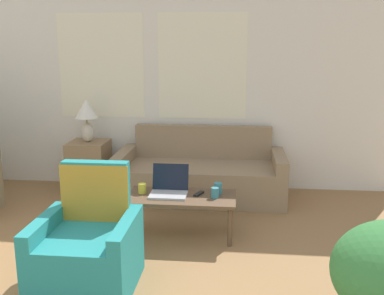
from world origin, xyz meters
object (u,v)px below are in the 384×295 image
at_px(cup_navy, 218,188).
at_px(cup_white, 215,193).
at_px(table_lamp, 87,115).
at_px(cup_yellow, 142,188).
at_px(armchair, 89,251).
at_px(laptop, 169,188).
at_px(couch, 201,176).
at_px(tv_remote, 199,194).
at_px(coffee_table, 181,200).

distance_m(cup_navy, cup_white, 0.12).
relative_size(table_lamp, cup_yellow, 5.44).
xyz_separation_m(armchair, cup_white, (0.91, 0.97, 0.17)).
height_order(table_lamp, laptop, table_lamp).
relative_size(armchair, cup_navy, 8.32).
bearing_deg(cup_white, couch, 100.88).
bearing_deg(cup_navy, couch, 103.31).
distance_m(couch, table_lamp, 1.60).
distance_m(cup_yellow, cup_white, 0.71).
relative_size(cup_navy, cup_white, 1.12).
distance_m(couch, tv_remote, 1.13).
bearing_deg(cup_white, coffee_table, 175.85).
relative_size(cup_yellow, cup_white, 1.00).
xyz_separation_m(armchair, table_lamp, (-0.74, 2.26, 0.70)).
height_order(armchair, tv_remote, armchair).
height_order(armchair, cup_navy, armchair).
distance_m(coffee_table, cup_white, 0.34).
bearing_deg(armchair, cup_navy, 49.27).
bearing_deg(cup_yellow, laptop, 0.80).
bearing_deg(cup_navy, coffee_table, -164.42).
bearing_deg(laptop, coffee_table, -19.26).
xyz_separation_m(couch, armchair, (-0.69, -2.15, 0.02)).
relative_size(coffee_table, cup_yellow, 10.71).
bearing_deg(cup_white, tv_remote, 156.00).
relative_size(armchair, cup_white, 9.34).
distance_m(table_lamp, laptop, 1.79).
bearing_deg(cup_white, table_lamp, 142.15).
relative_size(table_lamp, tv_remote, 3.41).
height_order(laptop, cup_white, laptop).
bearing_deg(couch, cup_white, -79.12).
distance_m(couch, laptop, 1.16).
xyz_separation_m(laptop, tv_remote, (0.29, 0.00, -0.05)).
bearing_deg(cup_white, armchair, -133.32).
height_order(table_lamp, cup_navy, table_lamp).
bearing_deg(tv_remote, cup_white, -24.00).
bearing_deg(coffee_table, cup_navy, 15.58).
distance_m(armchair, cup_navy, 1.45).
xyz_separation_m(cup_yellow, cup_white, (0.71, -0.06, 0.00)).
height_order(table_lamp, coffee_table, table_lamp).
xyz_separation_m(table_lamp, cup_white, (1.66, -1.29, -0.53)).
bearing_deg(cup_navy, armchair, -130.73).
xyz_separation_m(couch, cup_yellow, (-0.48, -1.12, 0.19)).
bearing_deg(armchair, couch, 72.34).
distance_m(laptop, tv_remote, 0.29).
bearing_deg(cup_navy, table_lamp, 145.22).
relative_size(laptop, cup_navy, 3.22).
relative_size(armchair, table_lamp, 1.72).
height_order(coffee_table, cup_white, cup_white).
xyz_separation_m(armchair, cup_navy, (0.94, 1.09, 0.18)).
xyz_separation_m(coffee_table, laptop, (-0.12, 0.04, 0.10)).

